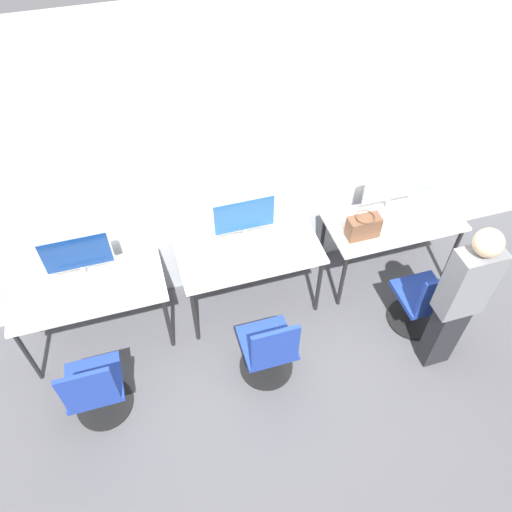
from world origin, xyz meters
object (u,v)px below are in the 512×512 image
object	(u,v)px
mouse_right	(427,220)
monitor_left	(77,255)
person_right	(461,298)
handbag	(363,227)
office_chair_left	(96,391)
monitor_center	(244,218)
keyboard_center	(252,258)
monitor_right	(392,187)
mouse_left	(125,292)
keyboard_right	(399,226)
keyboard_left	(87,299)
office_chair_center	(269,352)
mouse_center	(284,252)
office_chair_right	(423,303)

from	to	relation	value
mouse_right	monitor_left	bearing A→B (deg)	175.85
person_right	handbag	xyz separation A→B (m)	(-0.38, 0.98, -0.03)
office_chair_left	monitor_center	distance (m)	1.88
keyboard_center	monitor_right	size ratio (longest dim) A/B	0.78
office_chair_left	mouse_left	bearing A→B (deg)	57.61
mouse_left	office_chair_left	distance (m)	0.82
monitor_center	keyboard_right	xyz separation A→B (m)	(1.43, -0.26, -0.26)
mouse_left	handbag	world-z (taller)	handbag
handbag	monitor_left	bearing A→B (deg)	174.73
mouse_right	keyboard_left	bearing A→B (deg)	-179.39
keyboard_right	mouse_right	size ratio (longest dim) A/B	4.91
keyboard_left	monitor_right	bearing A→B (deg)	6.01
keyboard_left	office_chair_center	size ratio (longest dim) A/B	0.51
monitor_center	mouse_right	distance (m)	1.75
monitor_center	handbag	world-z (taller)	monitor_center
mouse_left	keyboard_center	world-z (taller)	mouse_left
mouse_center	keyboard_right	size ratio (longest dim) A/B	0.20
monitor_left	keyboard_center	xyz separation A→B (m)	(1.43, -0.21, -0.26)
office_chair_left	monitor_left	bearing A→B (deg)	85.23
mouse_left	person_right	size ratio (longest dim) A/B	0.06
mouse_left	mouse_right	xyz separation A→B (m)	(2.83, 0.05, 0.00)
mouse_right	office_chair_center	bearing A→B (deg)	-158.61
office_chair_right	person_right	size ratio (longest dim) A/B	0.53
mouse_left	mouse_center	size ratio (longest dim) A/B	1.00
mouse_right	person_right	distance (m)	1.03
monitor_left	office_chair_right	world-z (taller)	monitor_left
office_chair_left	mouse_right	world-z (taller)	office_chair_left
office_chair_left	person_right	bearing A→B (deg)	-6.44
office_chair_left	keyboard_right	size ratio (longest dim) A/B	1.96
monitor_left	office_chair_center	bearing A→B (deg)	-34.25
monitor_left	office_chair_right	distance (m)	3.07
keyboard_right	handbag	size ratio (longest dim) A/B	1.47
office_chair_left	mouse_center	xyz separation A→B (m)	(1.79, 0.64, 0.41)
keyboard_center	office_chair_right	size ratio (longest dim) A/B	0.51
monitor_left	monitor_right	size ratio (longest dim) A/B	1.00
monitor_right	monitor_center	bearing A→B (deg)	-179.96
mouse_left	mouse_center	xyz separation A→B (m)	(1.41, 0.05, 0.00)
mouse_left	monitor_center	size ratio (longest dim) A/B	0.16
monitor_center	person_right	xyz separation A→B (m)	(1.42, -1.24, -0.13)
office_chair_center	handbag	xyz separation A→B (m)	(1.11, 0.70, 0.51)
mouse_right	monitor_center	bearing A→B (deg)	171.17
mouse_center	office_chair_left	bearing A→B (deg)	-160.23
office_chair_center	mouse_right	xyz separation A→B (m)	(1.78, 0.70, 0.41)
office_chair_center	person_right	xyz separation A→B (m)	(1.49, -0.28, 0.54)
office_chair_right	handbag	xyz separation A→B (m)	(-0.41, 0.61, 0.51)
mouse_center	handbag	bearing A→B (deg)	0.37
monitor_center	person_right	size ratio (longest dim) A/B	0.34
office_chair_right	person_right	xyz separation A→B (m)	(-0.03, -0.37, 0.54)
monitor_left	keyboard_right	bearing A→B (deg)	-4.34
mouse_left	office_chair_center	world-z (taller)	office_chair_center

